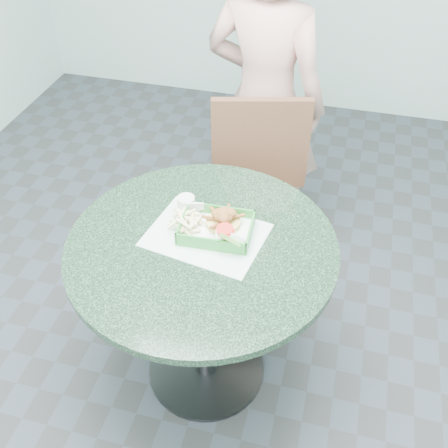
% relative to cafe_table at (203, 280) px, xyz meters
% --- Properties ---
extents(floor, '(4.00, 5.00, 0.02)m').
position_rel_cafe_table_xyz_m(floor, '(0.00, 0.00, -0.58)').
color(floor, '#303335').
rests_on(floor, ground).
extents(cafe_table, '(0.95, 0.95, 0.75)m').
position_rel_cafe_table_xyz_m(cafe_table, '(0.00, 0.00, 0.00)').
color(cafe_table, '#353538').
rests_on(cafe_table, floor).
extents(dining_chair, '(0.45, 0.45, 0.93)m').
position_rel_cafe_table_xyz_m(dining_chair, '(0.05, 0.65, -0.05)').
color(dining_chair, '#412917').
rests_on(dining_chair, floor).
extents(diner_person, '(0.70, 0.53, 1.74)m').
position_rel_cafe_table_xyz_m(diner_person, '(0.03, 0.95, 0.29)').
color(diner_person, tan).
rests_on(diner_person, floor).
extents(placemat, '(0.44, 0.36, 0.00)m').
position_rel_cafe_table_xyz_m(placemat, '(0.00, 0.04, 0.17)').
color(placemat, silver).
rests_on(placemat, cafe_table).
extents(food_basket, '(0.25, 0.18, 0.05)m').
position_rel_cafe_table_xyz_m(food_basket, '(0.04, 0.06, 0.19)').
color(food_basket, '#2A8A32').
rests_on(food_basket, placemat).
extents(crab_sandwich, '(0.12, 0.12, 0.07)m').
position_rel_cafe_table_xyz_m(crab_sandwich, '(0.05, 0.09, 0.22)').
color(crab_sandwich, tan).
rests_on(crab_sandwich, food_basket).
extents(fries_pile, '(0.14, 0.14, 0.04)m').
position_rel_cafe_table_xyz_m(fries_pile, '(-0.07, 0.07, 0.21)').
color(fries_pile, beige).
rests_on(fries_pile, food_basket).
extents(sauce_ramekin, '(0.06, 0.06, 0.04)m').
position_rel_cafe_table_xyz_m(sauce_ramekin, '(-0.10, 0.15, 0.22)').
color(sauce_ramekin, silver).
rests_on(sauce_ramekin, food_basket).
extents(garnish_cup, '(0.10, 0.10, 0.04)m').
position_rel_cafe_table_xyz_m(garnish_cup, '(0.08, 0.02, 0.21)').
color(garnish_cup, white).
rests_on(garnish_cup, food_basket).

